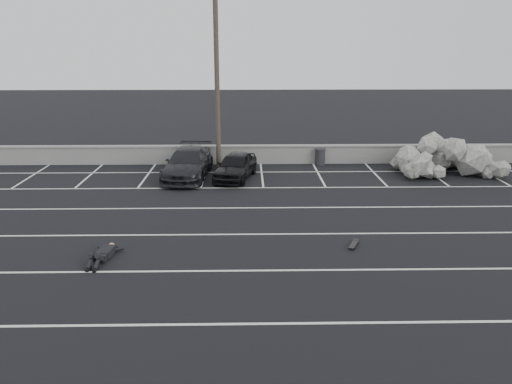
{
  "coord_description": "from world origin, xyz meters",
  "views": [
    {
      "loc": [
        0.23,
        -13.87,
        6.7
      ],
      "look_at": [
        0.57,
        5.0,
        1.0
      ],
      "focal_mm": 35.0,
      "sensor_mm": 36.0,
      "label": 1
    }
  ],
  "objects_px": {
    "car_right": "(188,163)",
    "skateboard": "(354,244)",
    "riprap_pile": "(444,162)",
    "person": "(106,249)",
    "car_left": "(236,166)",
    "trash_bin": "(320,157)",
    "utility_pole": "(217,76)"
  },
  "relations": [
    {
      "from": "person",
      "to": "riprap_pile",
      "type": "bearing_deg",
      "value": 41.34
    },
    {
      "from": "car_right",
      "to": "skateboard",
      "type": "relative_size",
      "value": 6.93
    },
    {
      "from": "riprap_pile",
      "to": "skateboard",
      "type": "distance_m",
      "value": 11.91
    },
    {
      "from": "car_left",
      "to": "riprap_pile",
      "type": "distance_m",
      "value": 11.02
    },
    {
      "from": "car_right",
      "to": "skateboard",
      "type": "height_order",
      "value": "car_right"
    },
    {
      "from": "trash_bin",
      "to": "person",
      "type": "height_order",
      "value": "trash_bin"
    },
    {
      "from": "utility_pole",
      "to": "skateboard",
      "type": "height_order",
      "value": "utility_pole"
    },
    {
      "from": "car_left",
      "to": "trash_bin",
      "type": "distance_m",
      "value": 5.51
    },
    {
      "from": "utility_pole",
      "to": "skateboard",
      "type": "bearing_deg",
      "value": -65.43
    },
    {
      "from": "person",
      "to": "skateboard",
      "type": "xyz_separation_m",
      "value": [
        8.24,
        0.62,
        -0.17
      ]
    },
    {
      "from": "utility_pole",
      "to": "person",
      "type": "distance_m",
      "value": 13.25
    },
    {
      "from": "car_right",
      "to": "utility_pole",
      "type": "bearing_deg",
      "value": 60.99
    },
    {
      "from": "riprap_pile",
      "to": "car_left",
      "type": "bearing_deg",
      "value": -175.51
    },
    {
      "from": "riprap_pile",
      "to": "car_right",
      "type": "bearing_deg",
      "value": -177.55
    },
    {
      "from": "trash_bin",
      "to": "riprap_pile",
      "type": "height_order",
      "value": "riprap_pile"
    },
    {
      "from": "utility_pole",
      "to": "skateboard",
      "type": "distance_m",
      "value": 13.43
    },
    {
      "from": "skateboard",
      "to": "car_left",
      "type": "bearing_deg",
      "value": 139.36
    },
    {
      "from": "car_right",
      "to": "trash_bin",
      "type": "relative_size",
      "value": 5.43
    },
    {
      "from": "car_left",
      "to": "utility_pole",
      "type": "distance_m",
      "value": 5.06
    },
    {
      "from": "riprap_pile",
      "to": "person",
      "type": "xyz_separation_m",
      "value": [
        -15.03,
        -10.4,
        -0.38
      ]
    },
    {
      "from": "utility_pole",
      "to": "trash_bin",
      "type": "bearing_deg",
      "value": 4.01
    },
    {
      "from": "person",
      "to": "skateboard",
      "type": "relative_size",
      "value": 3.39
    },
    {
      "from": "riprap_pile",
      "to": "person",
      "type": "bearing_deg",
      "value": -145.31
    },
    {
      "from": "car_left",
      "to": "person",
      "type": "distance_m",
      "value": 10.37
    },
    {
      "from": "skateboard",
      "to": "riprap_pile",
      "type": "bearing_deg",
      "value": 79.37
    },
    {
      "from": "trash_bin",
      "to": "person",
      "type": "xyz_separation_m",
      "value": [
        -8.75,
        -12.39,
        -0.24
      ]
    },
    {
      "from": "car_right",
      "to": "person",
      "type": "height_order",
      "value": "car_right"
    },
    {
      "from": "person",
      "to": "car_left",
      "type": "bearing_deg",
      "value": 73.69
    },
    {
      "from": "utility_pole",
      "to": "riprap_pile",
      "type": "bearing_deg",
      "value": -7.58
    },
    {
      "from": "car_left",
      "to": "utility_pole",
      "type": "height_order",
      "value": "utility_pole"
    },
    {
      "from": "trash_bin",
      "to": "car_right",
      "type": "bearing_deg",
      "value": -160.27
    },
    {
      "from": "utility_pole",
      "to": "car_right",
      "type": "bearing_deg",
      "value": -123.83
    }
  ]
}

